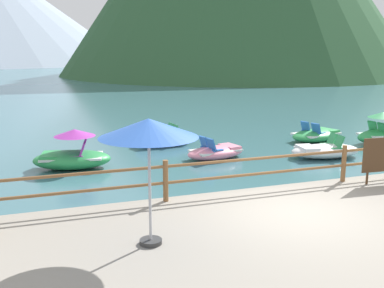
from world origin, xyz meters
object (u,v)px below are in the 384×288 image
object	(u,v)px
beach_umbrella	(149,130)
pedal_boat_3	(383,133)
pedal_boat_7	(216,152)
pedal_boat_1	(316,135)
pedal_boat_2	(72,155)
pedal_boat_0	(163,139)
sign_board	(383,155)
pedal_boat_4	(325,150)

from	to	relation	value
beach_umbrella	pedal_boat_3	xyz separation A→B (m)	(11.43, 7.19, -2.03)
beach_umbrella	pedal_boat_7	size ratio (longest dim) A/B	0.94
pedal_boat_1	pedal_boat_2	size ratio (longest dim) A/B	1.00
pedal_boat_3	pedal_boat_0	bearing A→B (deg)	163.67
sign_board	pedal_boat_3	xyz separation A→B (m)	(4.96, 5.53, -0.71)
pedal_boat_2	pedal_boat_3	distance (m)	12.18
sign_board	beach_umbrella	world-z (taller)	beach_umbrella
pedal_boat_1	pedal_boat_7	bearing A→B (deg)	-163.98
pedal_boat_1	pedal_boat_7	distance (m)	5.25
sign_board	pedal_boat_7	distance (m)	5.90
pedal_boat_0	pedal_boat_2	world-z (taller)	pedal_boat_2
sign_board	pedal_boat_1	bearing A→B (deg)	68.52
sign_board	pedal_boat_4	distance (m)	4.50
sign_board	pedal_boat_2	size ratio (longest dim) A/B	0.45
pedal_boat_4	pedal_boat_7	distance (m)	3.84
sign_board	pedal_boat_4	world-z (taller)	sign_board
pedal_boat_0	pedal_boat_2	xyz separation A→B (m)	(-3.69, -2.42, 0.16)
beach_umbrella	pedal_boat_1	bearing A→B (deg)	42.75
pedal_boat_4	pedal_boat_1	bearing A→B (deg)	61.77
pedal_boat_1	pedal_boat_0	bearing A→B (deg)	168.64
pedal_boat_2	pedal_boat_4	bearing A→B (deg)	-9.19
sign_board	pedal_boat_2	xyz separation A→B (m)	(-7.21, 5.60, -0.70)
pedal_boat_2	pedal_boat_4	world-z (taller)	pedal_boat_2
sign_board	pedal_boat_3	distance (m)	7.46
pedal_boat_1	pedal_boat_3	bearing A→B (deg)	-28.43
pedal_boat_0	pedal_boat_3	distance (m)	8.85
pedal_boat_7	pedal_boat_3	bearing A→B (deg)	1.60
pedal_boat_0	pedal_boat_7	bearing A→B (deg)	-66.99
pedal_boat_0	pedal_boat_3	world-z (taller)	pedal_boat_3
sign_board	pedal_boat_0	bearing A→B (deg)	113.75
pedal_boat_3	pedal_boat_2	bearing A→B (deg)	179.68
pedal_boat_7	pedal_boat_0	bearing A→B (deg)	113.01
sign_board	pedal_boat_7	bearing A→B (deg)	114.13
pedal_boat_2	pedal_boat_3	xyz separation A→B (m)	(12.18, -0.07, -0.01)
pedal_boat_2	pedal_boat_7	distance (m)	4.84
pedal_boat_0	pedal_boat_2	distance (m)	4.41
beach_umbrella	pedal_boat_1	world-z (taller)	beach_umbrella
pedal_boat_2	pedal_boat_0	bearing A→B (deg)	33.30
sign_board	pedal_boat_1	size ratio (longest dim) A/B	0.45
pedal_boat_0	pedal_boat_1	size ratio (longest dim) A/B	0.93
pedal_boat_0	pedal_boat_4	size ratio (longest dim) A/B	0.94
pedal_boat_1	pedal_boat_3	distance (m)	2.62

